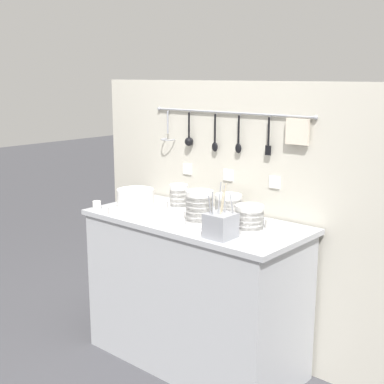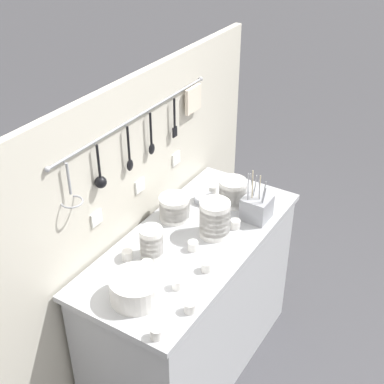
% 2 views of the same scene
% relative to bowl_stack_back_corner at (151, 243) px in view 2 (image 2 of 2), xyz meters
% --- Properties ---
extents(ground_plane, '(20.00, 20.00, 0.00)m').
position_rel_bowl_stack_back_corner_xyz_m(ground_plane, '(0.21, -0.09, -0.99)').
color(ground_plane, '#424247').
extents(counter, '(1.35, 0.61, 0.91)m').
position_rel_bowl_stack_back_corner_xyz_m(counter, '(0.21, -0.09, -0.53)').
color(counter, '#ADAFB5').
rests_on(counter, ground).
extents(back_wall, '(2.15, 0.11, 1.70)m').
position_rel_bowl_stack_back_corner_xyz_m(back_wall, '(0.21, 0.24, -0.14)').
color(back_wall, beige).
rests_on(back_wall, ground).
extents(bowl_stack_back_corner, '(0.11, 0.11, 0.16)m').
position_rel_bowl_stack_back_corner_xyz_m(bowl_stack_back_corner, '(0.00, 0.00, 0.00)').
color(bowl_stack_back_corner, white).
rests_on(bowl_stack_back_corner, counter).
extents(bowl_stack_short_front, '(0.15, 0.15, 0.19)m').
position_rel_bowl_stack_back_corner_xyz_m(bowl_stack_short_front, '(0.31, -0.17, 0.02)').
color(bowl_stack_short_front, white).
rests_on(bowl_stack_short_front, counter).
extents(bowl_stack_nested_right, '(0.15, 0.15, 0.15)m').
position_rel_bowl_stack_back_corner_xyz_m(bowl_stack_nested_right, '(0.61, -0.11, -0.01)').
color(bowl_stack_nested_right, white).
rests_on(bowl_stack_nested_right, counter).
extents(bowl_stack_tall_left, '(0.16, 0.16, 0.13)m').
position_rel_bowl_stack_back_corner_xyz_m(bowl_stack_tall_left, '(0.32, 0.08, -0.01)').
color(bowl_stack_tall_left, white).
rests_on(bowl_stack_tall_left, counter).
extents(plate_stack, '(0.24, 0.24, 0.11)m').
position_rel_bowl_stack_back_corner_xyz_m(plate_stack, '(-0.27, -0.11, -0.02)').
color(plate_stack, white).
rests_on(plate_stack, counter).
extents(steel_mixing_bowl, '(0.11, 0.11, 0.04)m').
position_rel_bowl_stack_back_corner_xyz_m(steel_mixing_bowl, '(0.54, 0.03, -0.06)').
color(steel_mixing_bowl, '#93969E').
rests_on(steel_mixing_bowl, counter).
extents(cutlery_caddy, '(0.14, 0.14, 0.28)m').
position_rel_bowl_stack_back_corner_xyz_m(cutlery_caddy, '(0.55, -0.29, -0.01)').
color(cutlery_caddy, '#93969E').
rests_on(cutlery_caddy, counter).
extents(cup_back_right, '(0.05, 0.05, 0.05)m').
position_rel_bowl_stack_back_corner_xyz_m(cup_back_right, '(-0.08, 0.09, -0.06)').
color(cup_back_right, white).
rests_on(cup_back_right, counter).
extents(cup_edge_far, '(0.05, 0.05, 0.05)m').
position_rel_bowl_stack_back_corner_xyz_m(cup_edge_far, '(0.41, -0.23, -0.06)').
color(cup_edge_far, white).
rests_on(cup_edge_far, counter).
extents(cup_front_right, '(0.05, 0.05, 0.05)m').
position_rel_bowl_stack_back_corner_xyz_m(cup_front_right, '(-0.12, -0.23, -0.06)').
color(cup_front_right, white).
rests_on(cup_front_right, counter).
extents(cup_beside_plates, '(0.05, 0.05, 0.05)m').
position_rel_bowl_stack_back_corner_xyz_m(cup_beside_plates, '(0.64, 0.03, -0.06)').
color(cup_beside_plates, white).
rests_on(cup_beside_plates, counter).
extents(cup_back_left, '(0.05, 0.05, 0.05)m').
position_rel_bowl_stack_back_corner_xyz_m(cup_back_left, '(-0.22, -0.35, -0.06)').
color(cup_back_left, white).
rests_on(cup_back_left, counter).
extents(cup_centre, '(0.05, 0.05, 0.05)m').
position_rel_bowl_stack_back_corner_xyz_m(cup_centre, '(-0.41, -0.31, -0.06)').
color(cup_centre, white).
rests_on(cup_centre, counter).
extents(cup_edge_near, '(0.05, 0.05, 0.05)m').
position_rel_bowl_stack_back_corner_xyz_m(cup_edge_near, '(0.14, -0.14, -0.06)').
color(cup_edge_near, white).
rests_on(cup_edge_near, counter).
extents(cup_by_caddy, '(0.05, 0.05, 0.05)m').
position_rel_bowl_stack_back_corner_xyz_m(cup_by_caddy, '(-0.09, -0.04, -0.06)').
color(cup_by_caddy, white).
rests_on(cup_by_caddy, counter).
extents(cup_front_left, '(0.05, 0.05, 0.05)m').
position_rel_bowl_stack_back_corner_xyz_m(cup_front_left, '(0.05, -0.28, -0.06)').
color(cup_front_left, white).
rests_on(cup_front_left, counter).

